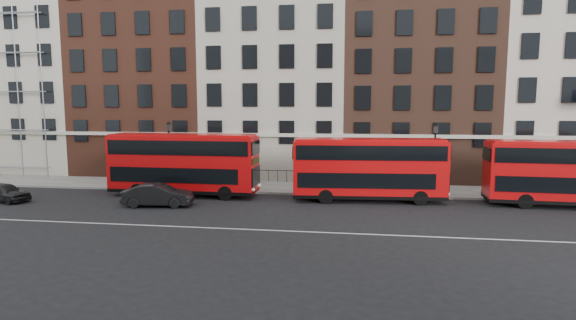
# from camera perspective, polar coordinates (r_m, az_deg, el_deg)

# --- Properties ---
(ground) EXTENTS (120.00, 120.00, 0.00)m
(ground) POSITION_cam_1_polar(r_m,az_deg,el_deg) (27.07, -7.59, -7.47)
(ground) COLOR black
(ground) RESTS_ON ground
(pavement) EXTENTS (80.00, 5.00, 0.15)m
(pavement) POSITION_cam_1_polar(r_m,az_deg,el_deg) (37.03, -3.14, -3.42)
(pavement) COLOR gray
(pavement) RESTS_ON ground
(kerb) EXTENTS (80.00, 0.30, 0.16)m
(kerb) POSITION_cam_1_polar(r_m,az_deg,el_deg) (34.63, -3.96, -4.13)
(kerb) COLOR gray
(kerb) RESTS_ON ground
(road_centre_line) EXTENTS (70.00, 0.12, 0.01)m
(road_centre_line) POSITION_cam_1_polar(r_m,az_deg,el_deg) (25.22, -8.85, -8.55)
(road_centre_line) COLOR white
(road_centre_line) RESTS_ON ground
(building_terrace) EXTENTS (64.00, 11.95, 22.00)m
(building_terrace) POSITION_cam_1_polar(r_m,az_deg,el_deg) (43.90, -1.68, 11.51)
(building_terrace) COLOR beige
(building_terrace) RESTS_ON ground
(bus_b) EXTENTS (11.07, 2.86, 4.63)m
(bus_b) POSITION_cam_1_polar(r_m,az_deg,el_deg) (34.29, -13.17, -0.34)
(bus_b) COLOR red
(bus_b) RESTS_ON ground
(bus_c) EXTENTS (10.69, 3.27, 4.43)m
(bus_c) POSITION_cam_1_polar(r_m,az_deg,el_deg) (31.95, 10.14, -0.98)
(bus_c) COLOR red
(bus_c) RESTS_ON ground
(bus_d) EXTENTS (10.58, 3.04, 4.40)m
(bus_d) POSITION_cam_1_polar(r_m,az_deg,el_deg) (34.94, 32.18, -1.29)
(bus_d) COLOR red
(bus_d) RESTS_ON ground
(car_rear) EXTENTS (4.15, 2.42, 1.33)m
(car_rear) POSITION_cam_1_polar(r_m,az_deg,el_deg) (37.38, -32.34, -3.47)
(car_rear) COLOR #242427
(car_rear) RESTS_ON ground
(car_front) EXTENTS (4.75, 2.19, 1.51)m
(car_front) POSITION_cam_1_polar(r_m,az_deg,el_deg) (31.38, -16.21, -4.29)
(car_front) COLOR black
(car_front) RESTS_ON ground
(lamp_post_left) EXTENTS (0.44, 0.44, 5.33)m
(lamp_post_left) POSITION_cam_1_polar(r_m,az_deg,el_deg) (37.31, -14.84, 1.10)
(lamp_post_left) COLOR black
(lamp_post_left) RESTS_ON pavement
(lamp_post_right) EXTENTS (0.44, 0.44, 5.33)m
(lamp_post_right) POSITION_cam_1_polar(r_m,az_deg,el_deg) (34.92, 18.12, 0.61)
(lamp_post_right) COLOR black
(lamp_post_right) RESTS_ON pavement
(iron_railings) EXTENTS (6.60, 0.06, 1.00)m
(iron_railings) POSITION_cam_1_polar(r_m,az_deg,el_deg) (39.07, -2.51, -2.02)
(iron_railings) COLOR black
(iron_railings) RESTS_ON pavement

